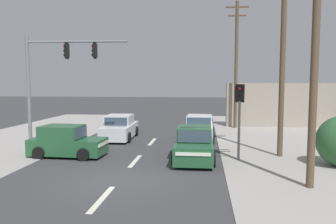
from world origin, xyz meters
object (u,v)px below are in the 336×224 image
object	(u,v)px
utility_pole_midground_right	(283,54)
hatchback_oncoming_mid	(67,142)
sedan_kerbside_parked	(194,145)
sedan_receding_far	(199,129)
utility_pole_foreground_right	(311,38)
sedan_crossing_left	(120,128)
utility_pole_background_right	(236,63)
pedestal_signal_right_kerb	(239,109)
traffic_signal_mast	(52,73)

from	to	relation	value
utility_pole_midground_right	hatchback_oncoming_mid	size ratio (longest dim) A/B	2.58
sedan_kerbside_parked	sedan_receding_far	world-z (taller)	same
utility_pole_foreground_right	utility_pole_midground_right	distance (m)	4.90
sedan_crossing_left	hatchback_oncoming_mid	size ratio (longest dim) A/B	1.16
utility_pole_background_right	utility_pole_midground_right	bearing A→B (deg)	-83.02
utility_pole_background_right	hatchback_oncoming_mid	distance (m)	15.21
utility_pole_foreground_right	sedan_receding_far	world-z (taller)	utility_pole_foreground_right
utility_pole_midground_right	sedan_receding_far	size ratio (longest dim) A/B	2.23
pedestal_signal_right_kerb	traffic_signal_mast	bearing A→B (deg)	175.44
pedestal_signal_right_kerb	sedan_receding_far	distance (m)	5.92
utility_pole_background_right	pedestal_signal_right_kerb	xyz separation A→B (m)	(-0.86, -11.09, -2.80)
sedan_receding_far	hatchback_oncoming_mid	size ratio (longest dim) A/B	1.16
sedan_kerbside_parked	utility_pole_midground_right	bearing A→B (deg)	14.86
traffic_signal_mast	sedan_crossing_left	bearing A→B (deg)	61.25
utility_pole_foreground_right	utility_pole_midground_right	bearing A→B (deg)	87.54
sedan_kerbside_parked	sedan_receding_far	xyz separation A→B (m)	(0.16, 5.47, 0.00)
utility_pole_midground_right	traffic_signal_mast	bearing A→B (deg)	-178.88
traffic_signal_mast	sedan_crossing_left	size ratio (longest dim) A/B	1.40
hatchback_oncoming_mid	pedestal_signal_right_kerb	bearing A→B (deg)	0.96
traffic_signal_mast	sedan_receding_far	xyz separation A→B (m)	(7.48, 4.58, -3.44)
utility_pole_background_right	pedestal_signal_right_kerb	world-z (taller)	utility_pole_background_right
traffic_signal_mast	sedan_receding_far	distance (m)	9.43
sedan_kerbside_parked	sedan_crossing_left	bearing A→B (deg)	133.76
pedestal_signal_right_kerb	sedan_crossing_left	world-z (taller)	pedestal_signal_right_kerb
pedestal_signal_right_kerb	utility_pole_background_right	bearing A→B (deg)	85.57
utility_pole_midground_right	traffic_signal_mast	distance (m)	11.53
traffic_signal_mast	hatchback_oncoming_mid	size ratio (longest dim) A/B	1.62
utility_pole_foreground_right	sedan_kerbside_parked	xyz separation A→B (m)	(-3.96, 3.79, -4.41)
utility_pole_background_right	sedan_receding_far	bearing A→B (deg)	-115.75
utility_pole_foreground_right	utility_pole_background_right	bearing A→B (deg)	93.92
pedestal_signal_right_kerb	hatchback_oncoming_mid	xyz separation A→B (m)	(-8.36, -0.14, -1.71)
utility_pole_background_right	pedestal_signal_right_kerb	size ratio (longest dim) A/B	2.79
utility_pole_foreground_right	utility_pole_background_right	size ratio (longest dim) A/B	0.96
utility_pole_midground_right	hatchback_oncoming_mid	xyz separation A→B (m)	(-10.46, -1.11, -4.31)
sedan_receding_far	utility_pole_background_right	bearing A→B (deg)	64.25
sedan_crossing_left	sedan_kerbside_parked	distance (m)	7.18
sedan_crossing_left	hatchback_oncoming_mid	distance (m)	5.36
traffic_signal_mast	sedan_kerbside_parked	distance (m)	8.14
hatchback_oncoming_mid	utility_pole_midground_right	bearing A→B (deg)	6.08
utility_pole_midground_right	sedan_kerbside_parked	size ratio (longest dim) A/B	2.25
utility_pole_background_right	sedan_kerbside_parked	distance (m)	12.44
pedestal_signal_right_kerb	sedan_kerbside_parked	bearing A→B (deg)	-176.35
utility_pole_midground_right	sedan_receding_far	distance (m)	7.32
utility_pole_midground_right	sedan_crossing_left	xyz separation A→B (m)	(-9.13, 4.08, -4.31)
utility_pole_foreground_right	traffic_signal_mast	size ratio (longest dim) A/B	1.58
utility_pole_foreground_right	hatchback_oncoming_mid	size ratio (longest dim) A/B	2.57
pedestal_signal_right_kerb	utility_pole_midground_right	bearing A→B (deg)	24.92
sedan_kerbside_parked	traffic_signal_mast	bearing A→B (deg)	173.14
sedan_kerbside_parked	hatchback_oncoming_mid	world-z (taller)	sedan_kerbside_parked
sedan_kerbside_parked	sedan_receding_far	bearing A→B (deg)	88.37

